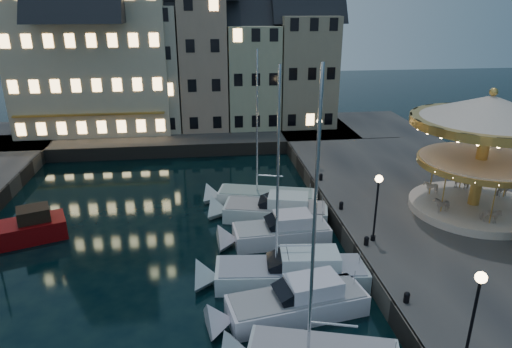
{
  "coord_description": "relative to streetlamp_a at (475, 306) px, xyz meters",
  "views": [
    {
      "loc": [
        -2.7,
        -22.11,
        14.67
      ],
      "look_at": [
        1.0,
        8.0,
        3.2
      ],
      "focal_mm": 32.0,
      "sensor_mm": 36.0,
      "label": 1
    }
  ],
  "objects": [
    {
      "name": "motorboat_f",
      "position": [
        -5.74,
        18.84,
        -3.49
      ],
      "size": [
        8.4,
        4.13,
        11.18
      ],
      "color": "white",
      "rests_on": "ground"
    },
    {
      "name": "red_fishing_boat",
      "position": [
        -22.28,
        14.81,
        -3.33
      ],
      "size": [
        7.01,
        4.46,
        5.69
      ],
      "color": "#730608",
      "rests_on": "ground"
    },
    {
      "name": "motorboat_b",
      "position": [
        -5.99,
        5.3,
        -3.38
      ],
      "size": [
        8.04,
        3.52,
        2.15
      ],
      "color": "silver",
      "rests_on": "ground"
    },
    {
      "name": "streetlamp_a",
      "position": [
        0.0,
        0.0,
        0.0
      ],
      "size": [
        0.44,
        0.44,
        4.17
      ],
      "color": "black",
      "rests_on": "quay_east"
    },
    {
      "name": "streetlamp_b",
      "position": [
        0.0,
        10.0,
        0.0
      ],
      "size": [
        0.44,
        0.44,
        4.17
      ],
      "color": "black",
      "rests_on": "quay_east"
    },
    {
      "name": "bollard_c",
      "position": [
        -0.6,
        14.5,
        -2.41
      ],
      "size": [
        0.3,
        0.3,
        0.57
      ],
      "color": "black",
      "rests_on": "quay_east"
    },
    {
      "name": "townhouse_nf",
      "position": [
        2.05,
        39.0,
        4.26
      ],
      "size": [
        6.82,
        8.0,
        13.8
      ],
      "color": "gray",
      "rests_on": "quay_north"
    },
    {
      "name": "bollard_b",
      "position": [
        -0.6,
        9.5,
        -2.41
      ],
      "size": [
        0.3,
        0.3,
        0.57
      ],
      "color": "black",
      "rests_on": "quay_east"
    },
    {
      "name": "streetlamp_d",
      "position": [
        11.3,
        17.0,
        0.0
      ],
      "size": [
        0.44,
        0.44,
        4.17
      ],
      "color": "black",
      "rests_on": "quay_east"
    },
    {
      "name": "townhouse_ne",
      "position": [
        -4.0,
        39.0,
        3.76
      ],
      "size": [
        6.16,
        8.0,
        12.8
      ],
      "color": "#A6A783",
      "rests_on": "quay_north"
    },
    {
      "name": "townhouse_nd",
      "position": [
        -9.45,
        39.0,
        5.26
      ],
      "size": [
        5.5,
        8.0,
        15.8
      ],
      "color": "tan",
      "rests_on": "quay_north"
    },
    {
      "name": "bollard_d",
      "position": [
        -0.6,
        20.0,
        -2.41
      ],
      "size": [
        0.3,
        0.3,
        0.57
      ],
      "color": "black",
      "rests_on": "quay_east"
    },
    {
      "name": "carousel",
      "position": [
        8.23,
        13.15,
        2.82
      ],
      "size": [
        9.6,
        9.6,
        8.4
      ],
      "color": "beige",
      "rests_on": "quay_east"
    },
    {
      "name": "townhouse_nb",
      "position": [
        -21.25,
        39.0,
        4.26
      ],
      "size": [
        6.16,
        8.0,
        13.8
      ],
      "color": "gray",
      "rests_on": "quay_north"
    },
    {
      "name": "quay_north",
      "position": [
        -15.2,
        37.0,
        -3.37
      ],
      "size": [
        44.0,
        12.0,
        1.3
      ],
      "primitive_type": "cube",
      "color": "#474442",
      "rests_on": "ground"
    },
    {
      "name": "motorboat_e",
      "position": [
        -5.3,
        16.14,
        -3.37
      ],
      "size": [
        8.4,
        4.3,
        2.15
      ],
      "color": "silver",
      "rests_on": "ground"
    },
    {
      "name": "hotel_corner",
      "position": [
        -21.2,
        39.0,
        5.76
      ],
      "size": [
        17.6,
        9.0,
        16.8
      ],
      "color": "beige",
      "rests_on": "quay_north"
    },
    {
      "name": "townhouse_na",
      "position": [
        -26.7,
        39.0,
        3.76
      ],
      "size": [
        5.5,
        8.0,
        12.8
      ],
      "color": "gray",
      "rests_on": "quay_north"
    },
    {
      "name": "motorboat_c",
      "position": [
        -5.73,
        8.13,
        -3.34
      ],
      "size": [
        9.44,
        3.26,
        12.5
      ],
      "color": "silver",
      "rests_on": "ground"
    },
    {
      "name": "ground",
      "position": [
        -7.2,
        9.0,
        -4.02
      ],
      "size": [
        160.0,
        160.0,
        0.0
      ],
      "primitive_type": "plane",
      "color": "black",
      "rests_on": "ground"
    },
    {
      "name": "quaywall_e",
      "position": [
        -1.2,
        15.0,
        -3.37
      ],
      "size": [
        0.15,
        44.0,
        1.3
      ],
      "primitive_type": "cube",
      "color": "#47423A",
      "rests_on": "ground"
    },
    {
      "name": "bollard_a",
      "position": [
        -0.6,
        4.0,
        -2.41
      ],
      "size": [
        0.3,
        0.3,
        0.57
      ],
      "color": "black",
      "rests_on": "quay_east"
    },
    {
      "name": "quay_east",
      "position": [
        6.8,
        15.0,
        -3.37
      ],
      "size": [
        16.0,
        56.0,
        1.3
      ],
      "primitive_type": "cube",
      "color": "#474442",
      "rests_on": "ground"
    },
    {
      "name": "townhouse_nc",
      "position": [
        -15.2,
        39.0,
        4.76
      ],
      "size": [
        6.82,
        8.0,
        14.8
      ],
      "color": "#AFA58D",
      "rests_on": "quay_north"
    },
    {
      "name": "motorboat_d",
      "position": [
        -5.48,
        12.78,
        -3.38
      ],
      "size": [
        7.24,
        2.77,
        2.15
      ],
      "color": "silver",
      "rests_on": "ground"
    },
    {
      "name": "streetlamp_c",
      "position": [
        0.0,
        23.5,
        0.0
      ],
      "size": [
        0.44,
        0.44,
        4.17
      ],
      "color": "black",
      "rests_on": "quay_east"
    },
    {
      "name": "quaywall_n",
      "position": [
        -13.2,
        31.0,
        -3.37
      ],
      "size": [
        48.0,
        0.15,
        1.3
      ],
      "primitive_type": "cube",
      "color": "#47423A",
      "rests_on": "ground"
    }
  ]
}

